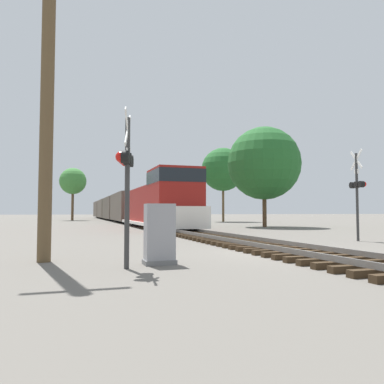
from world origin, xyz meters
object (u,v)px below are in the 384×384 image
(relay_cabinet, at_px, (160,234))
(tree_mid_background, at_px, (223,170))
(freight_train, at_px, (117,208))
(crossing_signal_near, at_px, (126,168))
(utility_pole, at_px, (47,90))
(tree_far_right, at_px, (264,163))
(crossing_signal_far, at_px, (357,188))
(tree_deep_background, at_px, (73,181))

(relay_cabinet, relative_size, tree_mid_background, 0.15)
(freight_train, distance_m, crossing_signal_near, 48.13)
(crossing_signal_near, relative_size, tree_mid_background, 0.37)
(freight_train, relative_size, crossing_signal_near, 19.04)
(utility_pole, bearing_deg, tree_far_right, 48.01)
(relay_cabinet, height_order, tree_mid_background, tree_mid_background)
(tree_far_right, bearing_deg, relay_cabinet, -125.02)
(crossing_signal_near, relative_size, tree_far_right, 0.42)
(freight_train, distance_m, relay_cabinet, 47.56)
(crossing_signal_far, distance_m, utility_pole, 13.86)
(relay_cabinet, height_order, tree_far_right, tree_far_right)
(freight_train, xyz_separation_m, utility_pole, (-7.34, -45.92, 2.79))
(relay_cabinet, distance_m, tree_deep_background, 53.72)
(crossing_signal_far, height_order, relay_cabinet, crossing_signal_far)
(freight_train, bearing_deg, tree_deep_background, 136.49)
(utility_pole, xyz_separation_m, tree_far_right, (17.32, 19.24, 1.05))
(crossing_signal_near, xyz_separation_m, utility_pole, (-1.91, 1.90, 2.31))
(crossing_signal_far, bearing_deg, tree_deep_background, 23.09)
(crossing_signal_near, bearing_deg, tree_deep_background, -163.25)
(crossing_signal_near, xyz_separation_m, relay_cabinet, (0.94, 0.48, -1.62))
(crossing_signal_far, xyz_separation_m, tree_mid_background, (7.57, 34.07, 4.80))
(freight_train, height_order, crossing_signal_far, freight_train)
(freight_train, bearing_deg, tree_mid_background, -32.53)
(utility_pole, xyz_separation_m, tree_deep_background, (0.95, 51.98, 1.57))
(utility_pole, height_order, tree_deep_background, utility_pole)
(tree_mid_background, bearing_deg, freight_train, 147.47)
(crossing_signal_near, bearing_deg, tree_far_right, 159.64)
(utility_pole, distance_m, tree_mid_background, 42.80)
(tree_mid_background, bearing_deg, crossing_signal_far, -102.53)
(crossing_signal_near, bearing_deg, tree_mid_background, 169.91)
(crossing_signal_near, distance_m, tree_mid_background, 43.81)
(tree_far_right, bearing_deg, crossing_signal_near, -126.09)
(utility_pole, bearing_deg, relay_cabinet, -26.49)
(tree_mid_background, xyz_separation_m, tree_deep_background, (-19.91, 14.69, -1.01))
(tree_far_right, relative_size, tree_mid_background, 0.88)
(crossing_signal_far, height_order, utility_pole, utility_pole)
(freight_train, relative_size, tree_mid_background, 6.96)
(tree_mid_background, bearing_deg, utility_pole, -119.22)
(tree_far_right, bearing_deg, tree_deep_background, 116.56)
(tree_deep_background, bearing_deg, crossing_signal_near, -88.98)
(crossing_signal_far, bearing_deg, freight_train, 16.82)
(crossing_signal_near, height_order, tree_mid_background, tree_mid_background)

